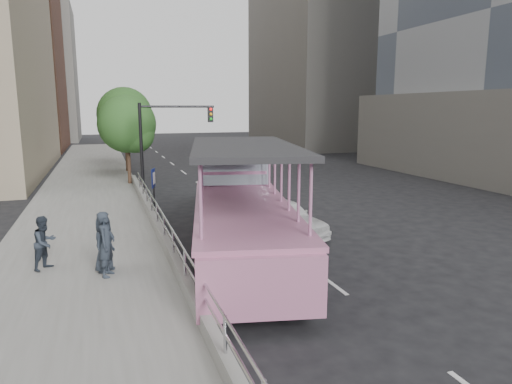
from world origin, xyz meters
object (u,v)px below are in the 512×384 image
Objects in this scene: street_tree_near at (129,126)px; traffic_signal at (163,134)px; pedestrian_far at (104,244)px; parking_sign at (154,190)px; duck_boat at (240,213)px; pedestrian_near at (106,244)px; car at (282,217)px; street_tree_far at (126,117)px; pedestrian_mid at (45,243)px.

traffic_signal is at bearing -65.02° from street_tree_near.
pedestrian_far is 0.31× the size of traffic_signal.
pedestrian_far is at bearing -105.09° from traffic_signal.
parking_sign is at bearing 9.00° from pedestrian_far.
pedestrian_near is at bearing -159.71° from duck_boat.
pedestrian_near reaches higher than car.
street_tree_near is 6.02m from street_tree_far.
parking_sign is 0.43× the size of street_tree_near.
street_tree_near is 0.89× the size of street_tree_far.
street_tree_near reaches higher than pedestrian_far.
traffic_signal is (-3.23, 9.60, 2.77)m from car.
duck_boat is 21.04m from street_tree_far.
traffic_signal reaches higher than pedestrian_mid.
traffic_signal is (-1.03, 11.27, 2.07)m from duck_boat.
street_tree_near is at bearing 26.77° from pedestrian_mid.
duck_boat is 4.61m from pedestrian_near.
duck_boat is at bearing -158.88° from car.
traffic_signal reaches higher than parking_sign.
pedestrian_near is 0.35× the size of traffic_signal.
parking_sign is at bearing -89.63° from street_tree_far.
car is at bearing -71.39° from traffic_signal.
parking_sign is 6.94m from traffic_signal.
duck_boat is 4.88× the size of parking_sign.
pedestrian_near is 0.32× the size of street_tree_near.
street_tree_far is at bearing 88.09° from street_tree_near.
pedestrian_mid is 21.68m from street_tree_far.
car is 2.35× the size of pedestrian_near.
pedestrian_near is (-4.32, -1.60, -0.22)m from duck_boat.
car is at bearing -36.26° from pedestrian_mid.
traffic_signal is at bearing 16.33° from pedestrian_mid.
pedestrian_near is 0.28× the size of street_tree_far.
traffic_signal is (1.29, 6.54, 1.94)m from parking_sign.
traffic_signal is 9.57m from street_tree_far.
street_tree_near reaches higher than parking_sign.
pedestrian_far is at bearing -164.78° from duck_boat.
duck_boat is 5.28m from parking_sign.
street_tree_near reaches higher than pedestrian_near.
pedestrian_near is at bearing -107.52° from parking_sign.
pedestrian_mid is 12.95m from traffic_signal.
pedestrian_mid reaches higher than car.
car is 0.67× the size of street_tree_far.
pedestrian_far is 0.25× the size of street_tree_far.
pedestrian_far is at bearing -172.59° from car.
street_tree_far is (1.89, 22.30, 3.09)m from pedestrian_near.
pedestrian_near is 22.59m from street_tree_far.
pedestrian_far is at bearing -75.96° from pedestrian_mid.
parking_sign is at bearing 1.72° from pedestrian_near.
traffic_signal is 0.91× the size of street_tree_near.
traffic_signal is at bearing 78.82° from parking_sign.
traffic_signal is at bearing 4.90° from pedestrian_near.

